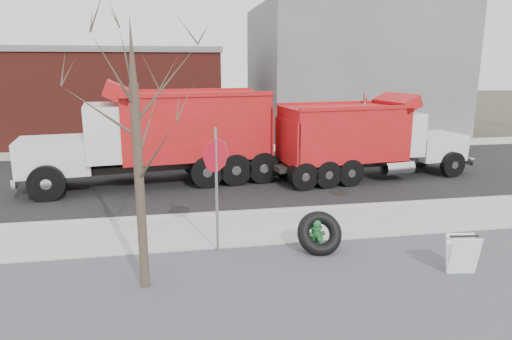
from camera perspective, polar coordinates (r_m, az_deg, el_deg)
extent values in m
plane|color=#383328|center=(12.27, 2.26, -7.66)|extent=(120.00, 120.00, 0.00)
cube|color=slate|center=(9.18, 7.12, -15.14)|extent=(60.00, 5.00, 0.03)
cube|color=#9E9B93|center=(12.49, 2.01, -7.13)|extent=(60.00, 2.50, 0.06)
cube|color=#9E9B93|center=(13.69, 0.86, -5.19)|extent=(60.00, 0.15, 0.11)
cube|color=black|center=(18.21, -2.00, -0.71)|extent=(60.00, 9.40, 0.02)
cube|color=#9E9B93|center=(23.74, -3.97, 2.56)|extent=(60.00, 2.00, 0.06)
cube|color=gray|center=(31.39, 11.57, 12.17)|extent=(12.00, 10.00, 8.00)
cube|color=maroon|center=(29.24, -25.30, 8.21)|extent=(20.00, 8.00, 5.00)
cube|color=gray|center=(29.20, -25.82, 13.38)|extent=(20.20, 8.20, 0.30)
cylinder|color=#382D23|center=(8.95, -14.31, -2.52)|extent=(0.18, 0.18, 4.00)
cone|color=#382D23|center=(8.64, -15.31, 14.34)|extent=(0.14, 0.14, 1.20)
cylinder|color=#296B2F|center=(11.16, 7.44, -9.79)|extent=(0.43, 0.43, 0.06)
cylinder|color=#296B2F|center=(11.05, 7.49, -8.39)|extent=(0.22, 0.22, 0.58)
cylinder|color=#296B2F|center=(10.96, 7.53, -7.12)|extent=(0.29, 0.29, 0.05)
sphere|color=#296B2F|center=(10.92, 7.54, -6.64)|extent=(0.23, 0.23, 0.23)
cylinder|color=#296B2F|center=(10.89, 7.56, -6.16)|extent=(0.05, 0.05, 0.06)
cylinder|color=#296B2F|center=(10.94, 6.74, -8.10)|extent=(0.14, 0.13, 0.11)
cylinder|color=#296B2F|center=(11.10, 8.25, -7.84)|extent=(0.14, 0.13, 0.11)
cylinder|color=#296B2F|center=(10.89, 7.93, -8.35)|extent=(0.17, 0.14, 0.15)
torus|color=black|center=(10.90, 7.95, -7.85)|extent=(1.08, 0.82, 1.07)
cylinder|color=gray|center=(10.54, -4.94, -2.71)|extent=(0.06, 0.06, 2.97)
cylinder|color=#B50C1D|center=(10.34, -5.03, 1.82)|extent=(0.62, 0.56, 0.81)
cube|color=white|center=(10.57, 24.61, -9.81)|extent=(0.63, 0.29, 0.84)
cube|color=white|center=(10.72, 24.18, -9.46)|extent=(0.63, 0.29, 0.84)
cube|color=black|center=(10.50, 24.60, -7.54)|extent=(0.61, 0.12, 0.04)
cube|color=black|center=(18.33, 13.90, 0.95)|extent=(7.77, 1.83, 0.20)
cube|color=silver|center=(19.95, 21.26, 2.83)|extent=(2.21, 2.02, 0.99)
cube|color=silver|center=(20.64, 23.57, 2.94)|extent=(0.27, 1.58, 0.90)
cube|color=silver|center=(18.72, 16.88, 4.50)|extent=(1.72, 2.26, 1.63)
cube|color=black|center=(19.10, 18.83, 5.90)|extent=(0.29, 1.80, 0.72)
cube|color=red|center=(17.53, 10.83, 4.58)|extent=(4.78, 2.76, 1.99)
cylinder|color=silver|center=(18.92, 13.35, 6.04)|extent=(0.14, 0.14, 2.17)
cylinder|color=black|center=(20.93, 19.89, 1.74)|extent=(1.02, 0.40, 0.99)
cylinder|color=black|center=(19.46, 23.37, 0.64)|extent=(1.02, 0.40, 0.99)
cylinder|color=black|center=(18.05, 6.31, 0.74)|extent=(1.02, 0.40, 0.99)
cylinder|color=black|center=(16.52, 8.77, -0.48)|extent=(1.02, 0.40, 0.99)
cube|color=black|center=(17.22, -12.18, 0.56)|extent=(8.72, 2.12, 0.23)
cube|color=silver|center=(17.12, -23.88, 1.68)|extent=(2.60, 2.37, 1.17)
cube|color=silver|center=(17.26, -27.40, 1.41)|extent=(0.32, 1.85, 1.06)
cube|color=silver|center=(16.90, -17.69, 4.61)|extent=(2.02, 2.65, 1.91)
cube|color=black|center=(16.85, -20.37, 6.21)|extent=(0.34, 2.11, 0.85)
cube|color=red|center=(17.16, -7.81, 5.58)|extent=(5.61, 3.25, 2.34)
cylinder|color=silver|center=(15.87, -14.67, 6.03)|extent=(0.17, 0.17, 2.55)
cylinder|color=black|center=(16.17, -24.72, -1.53)|extent=(1.20, 0.48, 1.17)
cylinder|color=black|center=(18.39, -23.97, 0.19)|extent=(1.20, 0.48, 1.17)
cylinder|color=black|center=(16.73, -2.72, 0.13)|extent=(1.20, 0.48, 1.17)
cylinder|color=black|center=(18.66, -4.39, 1.46)|extent=(1.20, 0.48, 1.17)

